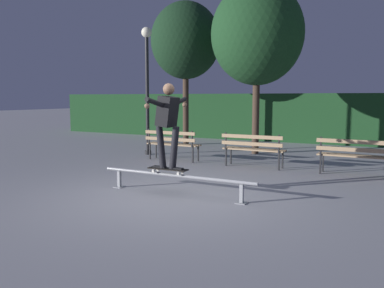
% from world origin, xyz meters
% --- Properties ---
extents(ground_plane, '(90.00, 90.00, 0.00)m').
position_xyz_m(ground_plane, '(0.00, 0.00, 0.00)').
color(ground_plane, '#99999E').
extents(hedge_backdrop, '(24.00, 1.20, 1.94)m').
position_xyz_m(hedge_backdrop, '(0.00, 10.16, 0.97)').
color(hedge_backdrop, '#193D1E').
rests_on(hedge_backdrop, ground).
extents(grind_rail, '(3.15, 0.18, 0.39)m').
position_xyz_m(grind_rail, '(0.00, 0.13, 0.31)').
color(grind_rail, gray).
rests_on(grind_rail, ground).
extents(skateboard, '(0.78, 0.21, 0.09)m').
position_xyz_m(skateboard, '(-0.16, 0.13, 0.46)').
color(skateboard, black).
rests_on(skateboard, grind_rail).
extents(skateboarder, '(0.62, 1.41, 1.56)m').
position_xyz_m(skateboarder, '(-0.16, 0.13, 1.40)').
color(skateboarder, black).
rests_on(skateboarder, skateboard).
extents(park_bench_leftmost, '(1.60, 0.43, 0.88)m').
position_xyz_m(park_bench_leftmost, '(-2.10, 3.51, 0.54)').
color(park_bench_leftmost, black).
rests_on(park_bench_leftmost, ground).
extents(park_bench_left_center, '(1.60, 0.43, 0.88)m').
position_xyz_m(park_bench_left_center, '(0.29, 3.51, 0.54)').
color(park_bench_left_center, black).
rests_on(park_bench_left_center, ground).
extents(park_bench_right_center, '(1.60, 0.43, 0.88)m').
position_xyz_m(park_bench_right_center, '(2.68, 3.51, 0.54)').
color(park_bench_right_center, black).
rests_on(park_bench_right_center, ground).
extents(tree_far_left, '(2.56, 2.56, 5.27)m').
position_xyz_m(tree_far_left, '(-3.63, 7.08, 3.84)').
color(tree_far_left, '#3D2D23').
rests_on(tree_far_left, ground).
extents(tree_behind_benches, '(2.85, 2.85, 5.29)m').
position_xyz_m(tree_behind_benches, '(-0.50, 5.99, 3.71)').
color(tree_behind_benches, '#3D2D23').
rests_on(tree_behind_benches, ground).
extents(lamp_post_left, '(0.32, 0.32, 3.90)m').
position_xyz_m(lamp_post_left, '(-3.40, 4.23, 2.48)').
color(lamp_post_left, black).
rests_on(lamp_post_left, ground).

